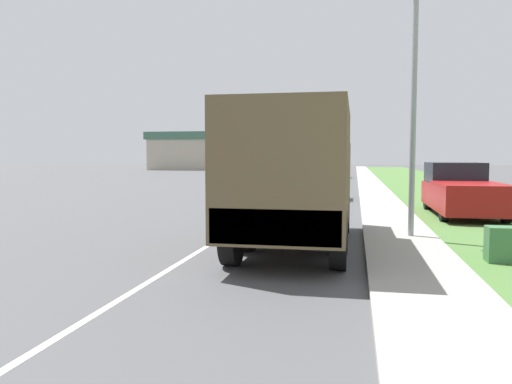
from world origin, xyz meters
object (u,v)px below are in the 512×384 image
Objects in this scene: military_truck at (296,174)px; car_nearest_ahead at (321,185)px; pickup_truck at (461,190)px; car_second_ahead at (281,178)px; car_third_ahead at (335,170)px; lamp_post at (404,82)px.

military_truck is 1.45× the size of car_nearest_ahead.
military_truck is 1.21× the size of pickup_truck.
military_truck is at bearing -80.82° from car_second_ahead.
car_third_ahead is at bearing 100.46° from pickup_truck.
car_second_ahead is 16.26m from car_third_ahead.
car_second_ahead is 16.67m from pickup_truck.
military_truck is at bearing -123.32° from pickup_truck.
car_second_ahead is 0.90× the size of car_third_ahead.
car_nearest_ahead is 7.75m from pickup_truck.
car_third_ahead is at bearing 90.57° from car_nearest_ahead.
military_truck reaches higher than car_second_ahead.
lamp_post is at bearing 33.84° from military_truck.
lamp_post is at bearing -76.54° from car_nearest_ahead.
car_third_ahead is 36.54m from lamp_post.
car_nearest_ahead is at bearing -69.65° from car_second_ahead.
car_nearest_ahead is at bearing 91.40° from military_truck.
car_second_ahead is at bearing -100.54° from car_third_ahead.
car_third_ahead is 0.81× the size of pickup_truck.
lamp_post is at bearing -73.53° from car_second_ahead.
military_truck is 22.25m from car_second_ahead.
military_truck is at bearing -146.16° from lamp_post.
pickup_truck is at bearing 56.68° from military_truck.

